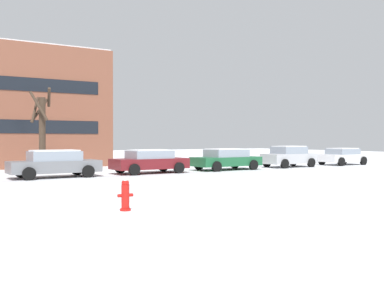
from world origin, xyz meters
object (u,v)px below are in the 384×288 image
(parked_car_gray, at_px, (55,163))
(parked_car_green, at_px, (226,159))
(parked_car_maroon, at_px, (150,161))
(parked_car_silver, at_px, (289,156))
(fire_hydrant, at_px, (125,194))
(parked_car_white, at_px, (343,156))

(parked_car_gray, xyz_separation_m, parked_car_green, (10.90, 0.12, -0.02))
(parked_car_gray, distance_m, parked_car_maroon, 5.45)
(parked_car_maroon, distance_m, parked_car_silver, 10.90)
(parked_car_maroon, relative_size, parked_car_green, 0.97)
(fire_hydrant, relative_size, parked_car_silver, 0.22)
(parked_car_gray, height_order, parked_car_green, parked_car_gray)
(fire_hydrant, xyz_separation_m, parked_car_green, (11.84, 11.86, 0.25))
(parked_car_maroon, distance_m, parked_car_white, 16.35)
(parked_car_white, bearing_deg, parked_car_gray, -179.89)
(parked_car_gray, xyz_separation_m, parked_car_white, (21.81, 0.04, -0.05))
(fire_hydrant, xyz_separation_m, parked_car_gray, (0.93, 11.74, 0.28))
(parked_car_silver, bearing_deg, parked_car_white, -1.04)
(parked_car_maroon, bearing_deg, parked_car_silver, 0.19)
(fire_hydrant, relative_size, parked_car_gray, 0.20)
(parked_car_green, xyz_separation_m, parked_car_silver, (5.45, 0.02, 0.05))
(parked_car_gray, bearing_deg, fire_hydrant, -94.55)
(parked_car_maroon, xyz_separation_m, parked_car_green, (5.45, 0.01, -0.00))
(parked_car_gray, bearing_deg, parked_car_silver, 0.50)
(parked_car_green, bearing_deg, parked_car_silver, 0.24)
(fire_hydrant, bearing_deg, parked_car_gray, 85.45)
(parked_car_green, relative_size, parked_car_silver, 1.13)
(fire_hydrant, height_order, parked_car_gray, parked_car_gray)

